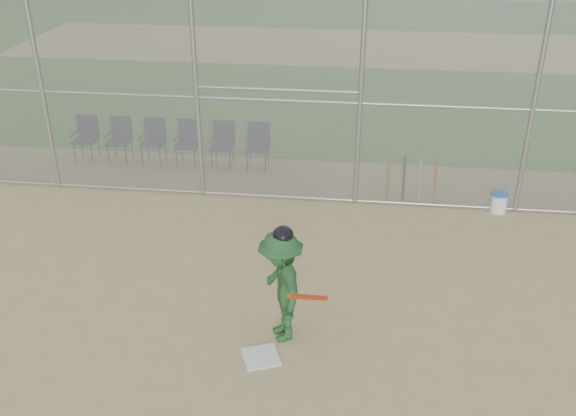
# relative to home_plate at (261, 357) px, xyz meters

# --- Properties ---
(ground) EXTENTS (100.00, 100.00, 0.00)m
(ground) POSITION_rel_home_plate_xyz_m (0.09, -0.32, -0.01)
(ground) COLOR tan
(ground) RESTS_ON ground
(grass_strip) EXTENTS (100.00, 100.00, 0.00)m
(grass_strip) POSITION_rel_home_plate_xyz_m (0.09, 17.68, -0.00)
(grass_strip) COLOR #28641E
(grass_strip) RESTS_ON ground
(dirt_patch_far) EXTENTS (24.00, 24.00, 0.00)m
(dirt_patch_far) POSITION_rel_home_plate_xyz_m (0.09, 17.68, -0.00)
(dirt_patch_far) COLOR tan
(dirt_patch_far) RESTS_ON ground
(backstop_fence) EXTENTS (16.09, 0.09, 4.00)m
(backstop_fence) POSITION_rel_home_plate_xyz_m (0.09, 4.68, 2.06)
(backstop_fence) COLOR gray
(backstop_fence) RESTS_ON ground
(home_plate) EXTENTS (0.59, 0.59, 0.02)m
(home_plate) POSITION_rel_home_plate_xyz_m (0.00, 0.00, 0.00)
(home_plate) COLOR silver
(home_plate) RESTS_ON ground
(batter_at_plate) EXTENTS (1.12, 1.33, 1.70)m
(batter_at_plate) POSITION_rel_home_plate_xyz_m (0.20, 0.48, 0.81)
(batter_at_plate) COLOR #205024
(batter_at_plate) RESTS_ON ground
(water_cooler) EXTENTS (0.31, 0.31, 0.39)m
(water_cooler) POSITION_rel_home_plate_xyz_m (3.77, 4.63, 0.19)
(water_cooler) COLOR white
(water_cooler) RESTS_ON ground
(spare_bats) EXTENTS (0.96, 0.40, 0.83)m
(spare_bats) POSITION_rel_home_plate_xyz_m (2.16, 5.04, 0.40)
(spare_bats) COLOR #D84C14
(spare_bats) RESTS_ON ground
(chair_0) EXTENTS (0.54, 0.52, 0.96)m
(chair_0) POSITION_rel_home_plate_xyz_m (-4.90, 6.13, 0.47)
(chair_0) COLOR #0E0F36
(chair_0) RESTS_ON ground
(chair_1) EXTENTS (0.54, 0.52, 0.96)m
(chair_1) POSITION_rel_home_plate_xyz_m (-4.13, 6.13, 0.47)
(chair_1) COLOR #0E0F36
(chair_1) RESTS_ON ground
(chair_2) EXTENTS (0.54, 0.52, 0.96)m
(chair_2) POSITION_rel_home_plate_xyz_m (-3.36, 6.13, 0.47)
(chair_2) COLOR #0E0F36
(chair_2) RESTS_ON ground
(chair_3) EXTENTS (0.54, 0.52, 0.96)m
(chair_3) POSITION_rel_home_plate_xyz_m (-2.59, 6.13, 0.47)
(chair_3) COLOR #0E0F36
(chair_3) RESTS_ON ground
(chair_4) EXTENTS (0.54, 0.52, 0.96)m
(chair_4) POSITION_rel_home_plate_xyz_m (-1.82, 6.13, 0.47)
(chair_4) COLOR #0E0F36
(chair_4) RESTS_ON ground
(chair_5) EXTENTS (0.54, 0.52, 0.96)m
(chair_5) POSITION_rel_home_plate_xyz_m (-1.05, 6.13, 0.47)
(chair_5) COLOR #0E0F36
(chair_5) RESTS_ON ground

